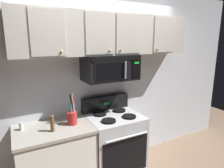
{
  "coord_description": "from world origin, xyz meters",
  "views": [
    {
      "loc": [
        -1.23,
        -1.85,
        1.94
      ],
      "look_at": [
        0.0,
        0.49,
        1.35
      ],
      "focal_mm": 31.17,
      "sensor_mm": 36.0,
      "label": 1
    }
  ],
  "objects": [
    {
      "name": "over_range_microwave",
      "position": [
        -0.0,
        0.54,
        1.58
      ],
      "size": [
        0.76,
        0.43,
        0.35
      ],
      "color": "black"
    },
    {
      "name": "upper_cabinets",
      "position": [
        -0.0,
        0.57,
        2.02
      ],
      "size": [
        2.5,
        0.36,
        0.55
      ],
      "color": "#BCB7AD"
    },
    {
      "name": "counter_segment",
      "position": [
        -0.84,
        0.43,
        0.45
      ],
      "size": [
        0.93,
        0.65,
        0.9
      ],
      "color": "white",
      "rests_on": "ground_plane"
    },
    {
      "name": "salt_shaker",
      "position": [
        -1.19,
        0.55,
        0.95
      ],
      "size": [
        0.05,
        0.05,
        0.09
      ],
      "color": "white",
      "rests_on": "counter_segment"
    },
    {
      "name": "utensil_crock_red",
      "position": [
        -0.6,
        0.43,
        1.01
      ],
      "size": [
        0.12,
        0.12,
        0.4
      ],
      "color": "red",
      "rests_on": "counter_segment"
    },
    {
      "name": "pepper_mill",
      "position": [
        -0.87,
        0.34,
        1.0
      ],
      "size": [
        0.05,
        0.05,
        0.19
      ],
      "primitive_type": "cylinder",
      "color": "brown",
      "rests_on": "counter_segment"
    },
    {
      "name": "back_wall",
      "position": [
        0.0,
        0.79,
        1.35
      ],
      "size": [
        5.2,
        0.1,
        2.7
      ],
      "primitive_type": "cube",
      "color": "silver",
      "rests_on": "ground_plane"
    },
    {
      "name": "stove_range",
      "position": [
        0.0,
        0.42,
        0.47
      ],
      "size": [
        0.76,
        0.69,
        1.12
      ],
      "color": "#B7BABF",
      "rests_on": "ground_plane"
    }
  ]
}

